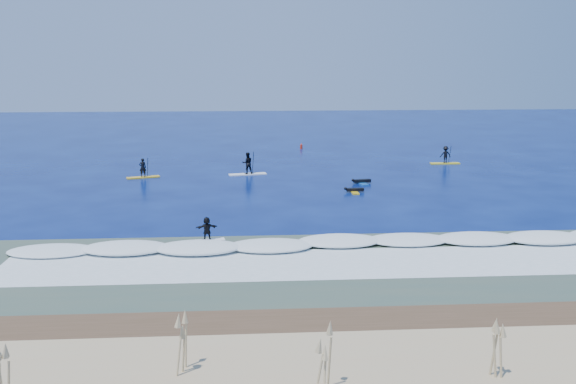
{
  "coord_description": "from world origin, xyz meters",
  "views": [
    {
      "loc": [
        -4.3,
        -44.56,
        10.63
      ],
      "look_at": [
        -1.19,
        2.1,
        0.6
      ],
      "focal_mm": 40.0,
      "sensor_mm": 36.0,
      "label": 1
    }
  ],
  "objects": [
    {
      "name": "wet_sand_strip",
      "position": [
        0.0,
        -21.5,
        0.0
      ],
      "size": [
        90.0,
        5.0,
        0.08
      ],
      "primitive_type": "cube",
      "color": "#4A3622",
      "rests_on": "ground"
    },
    {
      "name": "whitewater",
      "position": [
        0.0,
        -13.0,
        0.0
      ],
      "size": [
        34.0,
        5.0,
        0.02
      ],
      "primitive_type": "cube",
      "color": "silver",
      "rests_on": "ground"
    },
    {
      "name": "dune_grass",
      "position": [
        0.0,
        -27.0,
        1.85
      ],
      "size": [
        40.0,
        4.0,
        1.7
      ],
      "primitive_type": null,
      "color": "tan",
      "rests_on": "dune"
    },
    {
      "name": "prone_paddler_near",
      "position": [
        4.2,
        4.47,
        0.14
      ],
      "size": [
        1.58,
        2.0,
        0.42
      ],
      "rotation": [
        0.0,
        0.0,
        1.59
      ],
      "color": "yellow",
      "rests_on": "ground"
    },
    {
      "name": "marker_buoy",
      "position": [
        2.09,
        28.41,
        0.31
      ],
      "size": [
        0.29,
        0.29,
        0.7
      ],
      "rotation": [
        0.0,
        0.0,
        -0.23
      ],
      "color": "red",
      "rests_on": "ground"
    },
    {
      "name": "sup_paddler_center",
      "position": [
        -4.16,
        12.57,
        0.89
      ],
      "size": [
        3.48,
        1.48,
        2.37
      ],
      "rotation": [
        0.0,
        0.0,
        0.19
      ],
      "color": "white",
      "rests_on": "ground"
    },
    {
      "name": "shallow_water",
      "position": [
        0.0,
        -14.0,
        0.01
      ],
      "size": [
        90.0,
        13.0,
        0.01
      ],
      "primitive_type": "cube",
      "color": "#3B5042",
      "rests_on": "ground"
    },
    {
      "name": "breaking_wave",
      "position": [
        0.0,
        -10.0,
        0.0
      ],
      "size": [
        40.0,
        6.0,
        0.3
      ],
      "primitive_type": "cube",
      "color": "white",
      "rests_on": "ground"
    },
    {
      "name": "prone_paddler_far",
      "position": [
        5.38,
        7.92,
        0.15
      ],
      "size": [
        1.71,
        2.22,
        0.45
      ],
      "rotation": [
        0.0,
        0.0,
        1.78
      ],
      "color": "#1758B0",
      "rests_on": "ground"
    },
    {
      "name": "ground",
      "position": [
        0.0,
        0.0,
        0.0
      ],
      "size": [
        160.0,
        160.0,
        0.0
      ],
      "primitive_type": "plane",
      "color": "#030F49",
      "rests_on": "ground"
    },
    {
      "name": "wave_surfer",
      "position": [
        -6.57,
        -9.03,
        0.83
      ],
      "size": [
        2.09,
        0.97,
        1.46
      ],
      "rotation": [
        0.0,
        0.0,
        0.22
      ],
      "color": "white",
      "rests_on": "breaking_wave"
    },
    {
      "name": "sup_paddler_right",
      "position": [
        15.49,
        17.22,
        0.8
      ],
      "size": [
        2.93,
        0.75,
        2.05
      ],
      "rotation": [
        0.0,
        0.0,
        0.01
      ],
      "color": "yellow",
      "rests_on": "ground"
    },
    {
      "name": "sup_paddler_left",
      "position": [
        -13.37,
        11.71,
        0.63
      ],
      "size": [
        2.94,
        1.59,
        2.01
      ],
      "rotation": [
        0.0,
        0.0,
        0.32
      ],
      "color": "yellow",
      "rests_on": "ground"
    }
  ]
}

